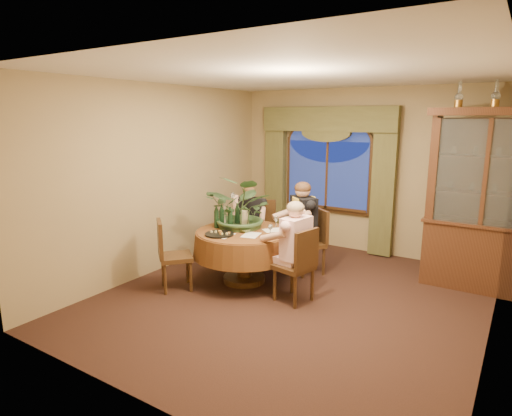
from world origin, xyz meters
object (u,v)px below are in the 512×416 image
Objects in this scene: stoneware_vase at (244,219)px; wine_bottle_1 at (224,214)px; person_scarf at (303,229)px; person_pink at (296,251)px; oil_lamp_left at (459,94)px; wine_bottle_2 at (237,214)px; olive_bowl at (245,230)px; wine_bottle_3 at (222,216)px; dining_table at (244,256)px; chair_right at (294,265)px; person_back at (250,224)px; chair_front_left at (176,255)px; wine_bottle_4 at (216,217)px; chair_back at (261,231)px; chair_back_right at (308,242)px; centerpiece_plant at (243,183)px; china_cabinet at (484,201)px; wine_bottle_0 at (230,219)px; oil_lamp_center at (496,94)px.

wine_bottle_1 reaches higher than stoneware_vase.
person_pink is at bearing 149.69° from person_scarf.
wine_bottle_1 is at bearing -153.52° from oil_lamp_left.
person_pink is at bearing -17.62° from wine_bottle_2.
wine_bottle_3 reaches higher than olive_bowl.
chair_right reaches higher than dining_table.
person_back is 0.66m from wine_bottle_2.
chair_front_left is at bearing 88.75° from person_scarf.
chair_right is 3.74× the size of stoneware_vase.
person_pink reaches higher than dining_table.
wine_bottle_3 is at bearing 67.73° from wine_bottle_4.
wine_bottle_4 reaches higher than chair_right.
chair_front_left is at bearing 61.35° from chair_back.
person_scarf is 4.26× the size of wine_bottle_2.
chair_back_right and chair_front_left have the same top height.
chair_back is 1.69m from person_pink.
wine_bottle_2 is (-0.84, -0.49, 0.21)m from person_scarf.
wine_bottle_4 is at bearing -87.34° from wine_bottle_1.
wine_bottle_2 is 0.33m from wine_bottle_4.
olive_bowl is at bearing -45.64° from dining_table.
centerpiece_plant reaches higher than wine_bottle_2.
oil_lamp_left reaches higher than chair_back.
oil_lamp_left is at bearing 29.41° from wine_bottle_4.
wine_bottle_3 is (-1.02, -0.79, 0.44)m from chair_back_right.
wine_bottle_2 is at bearing 158.67° from centerpiece_plant.
person_back is at bearing 33.92° from person_scarf.
wine_bottle_3 reaches higher than chair_back_right.
stoneware_vase is (-0.70, -0.67, 0.40)m from chair_back_right.
stoneware_vase is at bearing 89.17° from person_back.
person_pink is 5.04× the size of stoneware_vase.
stoneware_vase is 0.52m from centerpiece_plant.
wine_bottle_1 is (-0.49, 0.17, 0.14)m from olive_bowl.
person_scarf is at bearing -159.98° from china_cabinet.
wine_bottle_2 is at bearing 140.36° from dining_table.
chair_back is at bearing 98.14° from wine_bottle_0.
wine_bottle_1 is at bearing -156.57° from oil_lamp_center.
chair_back_right is (-1.78, -0.72, -2.12)m from oil_lamp_left.
china_cabinet is 1.39m from oil_lamp_center.
person_scarf reaches higher than wine_bottle_4.
wine_bottle_3 is at bearing 75.52° from chair_back_right.
olive_bowl is at bearing 92.73° from chair_right.
china_cabinet reaches higher than olive_bowl.
person_back reaches higher than wine_bottle_3.
china_cabinet reaches higher than stoneware_vase.
centerpiece_plant is (-0.74, -0.64, 0.92)m from chair_back_right.
wine_bottle_0 is at bearing 95.48° from chair_right.
person_pink is (-0.00, 0.06, 0.17)m from chair_right.
person_pink reaches higher than wine_bottle_1.
china_cabinet is 2.53× the size of chair_right.
wine_bottle_2 reaches higher than olive_bowl.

